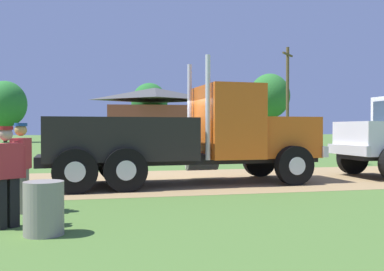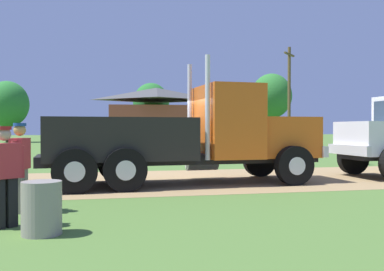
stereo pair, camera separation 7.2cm
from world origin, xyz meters
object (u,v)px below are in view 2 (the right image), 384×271
truck_foreground_white (187,138)px  visitor_by_barrel (4,172)px  shed_building (156,118)px  steel_barrel (42,208)px  visitor_far_side (353,146)px  visitor_standing_near (20,164)px  utility_pole_near (289,95)px

truck_foreground_white → visitor_by_barrel: bearing=-129.3°
visitor_by_barrel → shed_building: shed_building is taller
shed_building → visitor_by_barrel: bearing=-101.8°
steel_barrel → shed_building: shed_building is taller
visitor_far_side → steel_barrel: bearing=-139.0°
visitor_by_barrel → shed_building: 33.96m
visitor_by_barrel → steel_barrel: (0.65, -0.62, -0.50)m
visitor_standing_near → shed_building: 32.68m
truck_foreground_white → shed_building: (2.88, 28.22, 1.29)m
visitor_standing_near → utility_pole_near: bearing=55.5°
truck_foreground_white → visitor_far_side: size_ratio=5.23×
visitor_far_side → steel_barrel: 15.84m
visitor_standing_near → steel_barrel: size_ratio=2.11×
utility_pole_near → truck_foreground_white: bearing=-121.6°
visitor_by_barrel → utility_pole_near: utility_pole_near is taller
visitor_standing_near → utility_pole_near: size_ratio=0.21×
visitor_far_side → shed_building: size_ratio=0.17×
visitor_standing_near → visitor_by_barrel: bearing=-91.2°
visitor_far_side → utility_pole_near: bearing=74.6°
visitor_by_barrel → steel_barrel: visitor_by_barrel is taller
visitor_by_barrel → visitor_far_side: visitor_by_barrel is taller
truck_foreground_white → visitor_standing_near: size_ratio=4.81×
truck_foreground_white → visitor_by_barrel: 6.44m
visitor_by_barrel → truck_foreground_white: bearing=50.7°
steel_barrel → utility_pole_near: (16.44, 26.73, 4.04)m
visitor_by_barrel → shed_building: bearing=78.2°
visitor_standing_near → utility_pole_near: utility_pole_near is taller
visitor_standing_near → visitor_far_side: visitor_standing_near is taller
visitor_standing_near → visitor_far_side: bearing=34.0°
visitor_standing_near → steel_barrel: bearing=-72.0°
truck_foreground_white → steel_barrel: 6.62m
truck_foreground_white → steel_barrel: (-3.42, -5.59, -0.93)m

